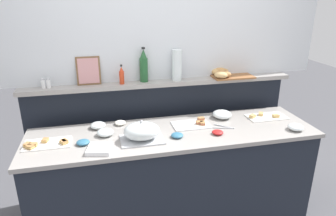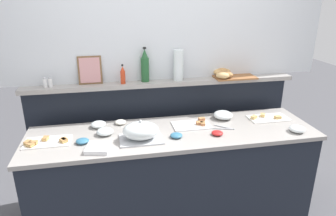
% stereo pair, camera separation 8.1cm
% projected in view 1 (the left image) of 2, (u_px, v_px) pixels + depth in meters
% --- Properties ---
extents(ground_plane, '(12.00, 12.00, 0.00)m').
position_uv_depth(ground_plane, '(160.00, 181.00, 3.44)').
color(ground_plane, '#4C4C51').
extents(buffet_counter, '(2.42, 0.67, 0.89)m').
position_uv_depth(buffet_counter, '(173.00, 177.00, 2.74)').
color(buffet_counter, black).
rests_on(buffet_counter, ground_plane).
extents(back_ledge_unit, '(2.55, 0.22, 1.21)m').
position_uv_depth(back_ledge_unit, '(161.00, 133.00, 3.14)').
color(back_ledge_unit, black).
rests_on(back_ledge_unit, ground_plane).
extents(upper_wall_panel, '(3.15, 0.08, 1.39)m').
position_uv_depth(upper_wall_panel, '(160.00, 2.00, 2.72)').
color(upper_wall_panel, silver).
rests_on(upper_wall_panel, back_ledge_unit).
extents(sandwich_platter_front, '(0.33, 0.21, 0.04)m').
position_uv_depth(sandwich_platter_front, '(193.00, 124.00, 2.70)').
color(sandwich_platter_front, white).
rests_on(sandwich_platter_front, buffet_counter).
extents(sandwich_platter_rear, '(0.35, 0.20, 0.04)m').
position_uv_depth(sandwich_platter_rear, '(46.00, 144.00, 2.35)').
color(sandwich_platter_rear, white).
rests_on(sandwich_platter_rear, buffet_counter).
extents(sandwich_platter_side, '(0.36, 0.20, 0.04)m').
position_uv_depth(sandwich_platter_side, '(266.00, 117.00, 2.87)').
color(sandwich_platter_side, white).
rests_on(sandwich_platter_side, buffet_counter).
extents(serving_cloche, '(0.34, 0.24, 0.17)m').
position_uv_depth(serving_cloche, '(142.00, 132.00, 2.41)').
color(serving_cloche, '#B7BABF').
rests_on(serving_cloche, buffet_counter).
extents(glass_bowl_large, '(0.13, 0.13, 0.05)m').
position_uv_depth(glass_bowl_large, '(98.00, 126.00, 2.64)').
color(glass_bowl_large, silver).
rests_on(glass_bowl_large, buffet_counter).
extents(glass_bowl_medium, '(0.18, 0.18, 0.07)m').
position_uv_depth(glass_bowl_medium, '(222.00, 115.00, 2.85)').
color(glass_bowl_medium, silver).
rests_on(glass_bowl_medium, buffet_counter).
extents(glass_bowl_small, '(0.14, 0.14, 0.06)m').
position_uv_depth(glass_bowl_small, '(105.00, 133.00, 2.50)').
color(glass_bowl_small, silver).
rests_on(glass_bowl_small, buffet_counter).
extents(glass_bowl_extra, '(0.13, 0.13, 0.05)m').
position_uv_depth(glass_bowl_extra, '(296.00, 127.00, 2.60)').
color(glass_bowl_extra, silver).
rests_on(glass_bowl_extra, buffet_counter).
extents(condiment_bowl_red, '(0.10, 0.10, 0.03)m').
position_uv_depth(condiment_bowl_red, '(178.00, 135.00, 2.47)').
color(condiment_bowl_red, teal).
rests_on(condiment_bowl_red, buffet_counter).
extents(condiment_bowl_teal, '(0.09, 0.09, 0.03)m').
position_uv_depth(condiment_bowl_teal, '(218.00, 132.00, 2.53)').
color(condiment_bowl_teal, red).
rests_on(condiment_bowl_teal, buffet_counter).
extents(condiment_bowl_cream, '(0.10, 0.10, 0.03)m').
position_uv_depth(condiment_bowl_cream, '(120.00, 123.00, 2.71)').
color(condiment_bowl_cream, silver).
rests_on(condiment_bowl_cream, buffet_counter).
extents(condiment_bowl_dark, '(0.10, 0.10, 0.04)m').
position_uv_depth(condiment_bowl_dark, '(83.00, 142.00, 2.36)').
color(condiment_bowl_dark, teal).
rests_on(condiment_bowl_dark, buffet_counter).
extents(serving_tongs, '(0.18, 0.13, 0.01)m').
position_uv_depth(serving_tongs, '(224.00, 127.00, 2.65)').
color(serving_tongs, '#B7BABF').
rests_on(serving_tongs, buffet_counter).
extents(napkin_stack, '(0.20, 0.20, 0.03)m').
position_uv_depth(napkin_stack, '(100.00, 149.00, 2.26)').
color(napkin_stack, white).
rests_on(napkin_stack, buffet_counter).
extents(wine_bottle_green, '(0.08, 0.08, 0.32)m').
position_uv_depth(wine_bottle_green, '(144.00, 66.00, 2.80)').
color(wine_bottle_green, '#23562D').
rests_on(wine_bottle_green, back_ledge_unit).
extents(hot_sauce_bottle, '(0.04, 0.04, 0.18)m').
position_uv_depth(hot_sauce_bottle, '(122.00, 76.00, 2.75)').
color(hot_sauce_bottle, red).
rests_on(hot_sauce_bottle, back_ledge_unit).
extents(salt_shaker, '(0.03, 0.03, 0.09)m').
position_uv_depth(salt_shaker, '(43.00, 84.00, 2.63)').
color(salt_shaker, white).
rests_on(salt_shaker, back_ledge_unit).
extents(pepper_shaker, '(0.03, 0.03, 0.09)m').
position_uv_depth(pepper_shaker, '(48.00, 83.00, 2.64)').
color(pepper_shaker, white).
rests_on(pepper_shaker, back_ledge_unit).
extents(bread_basket, '(0.42, 0.28, 0.08)m').
position_uv_depth(bread_basket, '(224.00, 74.00, 2.99)').
color(bread_basket, brown).
rests_on(bread_basket, back_ledge_unit).
extents(framed_picture, '(0.21, 0.05, 0.25)m').
position_uv_depth(framed_picture, '(88.00, 71.00, 2.72)').
color(framed_picture, brown).
rests_on(framed_picture, back_ledge_unit).
extents(water_carafe, '(0.09, 0.09, 0.29)m').
position_uv_depth(water_carafe, '(177.00, 65.00, 2.85)').
color(water_carafe, silver).
rests_on(water_carafe, back_ledge_unit).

